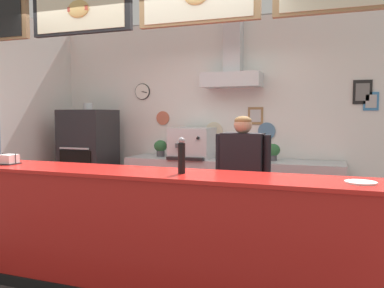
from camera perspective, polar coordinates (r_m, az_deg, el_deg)
name	(u,v)px	position (r m, az deg, el deg)	size (l,w,h in m)	color
ground_plane	(149,273)	(3.98, -6.29, -18.29)	(6.11, 6.11, 0.00)	#3F3A38
back_wall_assembly	(214,113)	(5.63, 3.19, 4.53)	(5.09, 2.58, 2.92)	gray
service_counter	(129,231)	(3.47, -9.30, -12.49)	(4.12, 0.59, 1.06)	red
back_prep_counter	(231,193)	(5.41, 5.68, -7.17)	(2.95, 0.63, 0.92)	#B7BABF
pizza_oven	(89,163)	(5.99, -14.87, -2.78)	(0.68, 0.69, 1.70)	#232326
shop_worker	(242,184)	(4.08, 7.40, -5.88)	(0.58, 0.24, 1.52)	#232328
espresso_machine	(192,143)	(5.45, 0.01, 0.13)	(0.57, 0.57, 0.43)	silver
potted_basil	(273,151)	(5.24, 11.81, -1.01)	(0.18, 0.18, 0.23)	#4C4C51
potted_rosemary	(161,147)	(5.68, -4.64, -0.47)	(0.19, 0.19, 0.24)	#4C4C51
condiment_plate	(361,182)	(2.94, 23.53, -5.17)	(0.21, 0.21, 0.01)	white
pepper_grinder	(182,156)	(3.12, -1.54, -1.72)	(0.06, 0.06, 0.29)	black
napkin_holder	(9,160)	(4.11, -25.26, -2.10)	(0.17, 0.16, 0.11)	#262628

